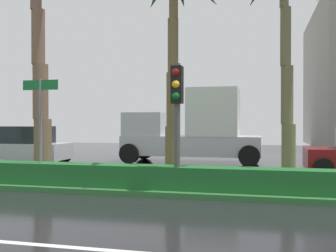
{
  "coord_description": "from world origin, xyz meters",
  "views": [
    {
      "loc": [
        5.45,
        -3.42,
        1.92
      ],
      "look_at": [
        2.34,
        9.66,
        1.78
      ],
      "focal_mm": 41.76,
      "sensor_mm": 36.0,
      "label": 1
    }
  ],
  "objects_px": {
    "street_name_sign": "(40,116)",
    "box_truck_lead": "(193,130)",
    "car_in_traffic_leading": "(22,146)",
    "traffic_signal_median_right": "(177,103)"
  },
  "relations": [
    {
      "from": "street_name_sign",
      "to": "box_truck_lead",
      "type": "distance_m",
      "value": 8.79
    },
    {
      "from": "traffic_signal_median_right",
      "to": "car_in_traffic_leading",
      "type": "relative_size",
      "value": 0.76
    },
    {
      "from": "car_in_traffic_leading",
      "to": "box_truck_lead",
      "type": "distance_m",
      "value": 7.89
    },
    {
      "from": "traffic_signal_median_right",
      "to": "box_truck_lead",
      "type": "distance_m",
      "value": 8.54
    },
    {
      "from": "traffic_signal_median_right",
      "to": "box_truck_lead",
      "type": "height_order",
      "value": "box_truck_lead"
    },
    {
      "from": "street_name_sign",
      "to": "car_in_traffic_leading",
      "type": "xyz_separation_m",
      "value": [
        -4.44,
        5.73,
        -1.25
      ]
    },
    {
      "from": "traffic_signal_median_right",
      "to": "car_in_traffic_leading",
      "type": "xyz_separation_m",
      "value": [
        -8.46,
        5.93,
        -1.57
      ]
    },
    {
      "from": "car_in_traffic_leading",
      "to": "street_name_sign",
      "type": "bearing_deg",
      "value": 127.79
    },
    {
      "from": "traffic_signal_median_right",
      "to": "street_name_sign",
      "type": "bearing_deg",
      "value": 177.17
    },
    {
      "from": "box_truck_lead",
      "to": "street_name_sign",
      "type": "bearing_deg",
      "value": 69.95
    }
  ]
}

